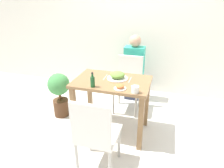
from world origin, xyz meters
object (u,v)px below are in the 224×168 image
at_px(drink_cup, 135,89).
at_px(side_plate, 120,87).
at_px(chair_far, 129,81).
at_px(food_plate, 117,76).
at_px(person_figure, 134,69).
at_px(sauce_bottle, 93,81).
at_px(chair_near, 95,133).
at_px(potted_plant_left, 59,91).

bearing_deg(drink_cup, side_plate, 165.32).
height_order(chair_far, food_plate, chair_far).
bearing_deg(person_figure, chair_far, -91.77).
bearing_deg(side_plate, food_plate, 110.55).
xyz_separation_m(side_plate, sauce_bottle, (-0.32, -0.04, 0.05)).
bearing_deg(chair_near, drink_cup, -123.12).
relative_size(side_plate, drink_cup, 1.65).
height_order(food_plate, drink_cup, food_plate).
distance_m(chair_near, sauce_bottle, 0.62).
height_order(drink_cup, person_figure, person_figure).
bearing_deg(sauce_bottle, drink_cup, -1.42).
bearing_deg(chair_near, food_plate, -90.59).
xyz_separation_m(chair_far, side_plate, (0.08, -0.90, 0.30)).
relative_size(chair_far, sauce_bottle, 4.71).
bearing_deg(side_plate, chair_near, -103.07).
relative_size(food_plate, drink_cup, 3.14).
relative_size(chair_near, potted_plant_left, 1.26).
height_order(chair_far, sauce_bottle, sauce_bottle).
distance_m(drink_cup, sauce_bottle, 0.51).
distance_m(chair_far, food_plate, 0.68).
distance_m(chair_near, potted_plant_left, 1.29).
bearing_deg(sauce_bottle, side_plate, 6.25).
bearing_deg(drink_cup, chair_far, 105.76).
xyz_separation_m(drink_cup, sauce_bottle, (-0.51, 0.01, 0.03)).
bearing_deg(chair_far, potted_plant_left, -151.74).
distance_m(chair_near, food_plate, 0.86).
height_order(chair_far, potted_plant_left, chair_far).
height_order(chair_near, chair_far, same).
distance_m(potted_plant_left, person_figure, 1.34).
distance_m(sauce_bottle, person_figure, 1.36).
height_order(side_plate, person_figure, person_figure).
height_order(chair_far, drink_cup, chair_far).
bearing_deg(drink_cup, potted_plant_left, 160.99).
height_order(potted_plant_left, person_figure, person_figure).
distance_m(chair_near, person_figure, 1.79).
distance_m(chair_far, sauce_bottle, 1.02).
relative_size(chair_far, potted_plant_left, 1.26).
bearing_deg(sauce_bottle, chair_far, 75.54).
distance_m(chair_near, side_plate, 0.60).
height_order(side_plate, drink_cup, drink_cup).
bearing_deg(chair_far, food_plate, -92.58).
height_order(chair_near, potted_plant_left, chair_near).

